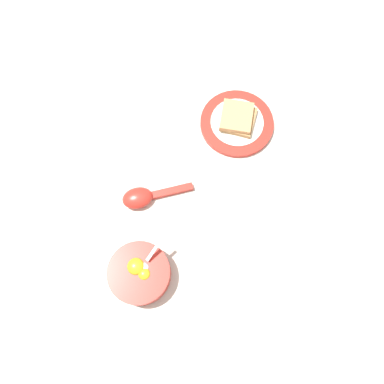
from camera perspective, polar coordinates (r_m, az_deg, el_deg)
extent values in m
plane|color=beige|center=(0.91, -7.37, 0.99)|extent=(3.00, 3.00, 0.00)
cylinder|color=red|center=(0.84, -7.96, -12.19)|extent=(0.13, 0.13, 0.05)
cylinder|color=white|center=(0.83, -8.05, -12.12)|extent=(0.11, 0.11, 0.02)
ellipsoid|color=yellow|center=(0.82, -8.56, -11.14)|extent=(0.04, 0.04, 0.02)
ellipsoid|color=yellow|center=(0.81, -7.30, -12.28)|extent=(0.03, 0.03, 0.01)
cylinder|color=black|center=(0.82, -7.89, -12.98)|extent=(0.03, 0.03, 0.00)
ellipsoid|color=silver|center=(0.82, -7.54, -11.24)|extent=(0.03, 0.02, 0.01)
cube|color=silver|center=(0.80, -5.82, -8.84)|extent=(0.03, 0.05, 0.03)
cylinder|color=red|center=(0.97, 6.83, 10.36)|extent=(0.19, 0.19, 0.01)
cylinder|color=white|center=(0.97, 6.88, 10.57)|extent=(0.13, 0.13, 0.00)
cube|color=tan|center=(0.96, 7.08, 10.89)|extent=(0.09, 0.09, 0.01)
cube|color=tan|center=(0.95, 6.84, 11.38)|extent=(0.08, 0.09, 0.01)
ellipsoid|color=red|center=(0.89, -8.31, -0.90)|extent=(0.09, 0.08, 0.03)
cube|color=red|center=(0.89, -3.17, 0.12)|extent=(0.10, 0.06, 0.01)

